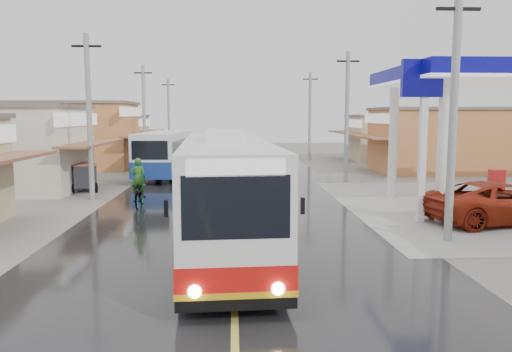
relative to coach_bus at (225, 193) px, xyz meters
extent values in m
plane|color=slate|center=(0.29, 0.51, -1.75)|extent=(120.00, 120.00, 0.00)
cube|color=black|center=(0.29, 15.51, -1.74)|extent=(12.00, 90.00, 0.02)
cube|color=#D8CC4C|center=(0.29, 15.51, -1.73)|extent=(0.15, 90.00, 0.01)
cylinder|color=white|center=(8.29, 9.51, 1.00)|extent=(0.44, 0.44, 5.50)
cylinder|color=white|center=(8.29, 3.51, 1.00)|extent=(0.44, 0.44, 5.50)
cube|color=#B21919|center=(12.09, 6.51, -0.80)|extent=(0.60, 0.45, 1.50)
cube|color=white|center=(7.49, 3.51, 1.25)|extent=(0.25, 0.25, 6.00)
cube|color=#0C0983|center=(7.49, 3.51, 3.75)|extent=(1.80, 0.30, 1.40)
cube|color=silver|center=(0.00, -0.07, 0.20)|extent=(3.03, 11.60, 2.82)
cube|color=black|center=(0.00, -0.07, -1.30)|extent=(3.05, 11.62, 0.29)
cube|color=red|center=(0.00, -0.07, -0.83)|extent=(3.08, 11.64, 0.53)
cube|color=gold|center=(0.00, -0.07, -1.14)|extent=(3.09, 11.65, 0.13)
cube|color=black|center=(-0.02, 0.41, 0.51)|extent=(2.94, 9.21, 0.96)
cube|color=black|center=(0.32, -5.75, 0.61)|extent=(2.10, 0.24, 1.24)
cube|color=black|center=(-0.32, 5.61, 0.61)|extent=(2.10, 0.24, 1.05)
cube|color=white|center=(0.32, -5.75, 1.37)|extent=(1.90, 0.23, 0.33)
cube|color=silver|center=(0.00, -0.07, 1.76)|extent=(1.31, 2.93, 0.29)
cylinder|color=black|center=(-0.81, -4.14, -1.21)|extent=(0.39, 1.07, 1.05)
cylinder|color=black|center=(1.27, -4.02, -1.21)|extent=(0.39, 1.07, 1.05)
cylinder|color=black|center=(-1.24, 3.50, -1.21)|extent=(0.39, 1.07, 1.05)
cylinder|color=black|center=(0.84, 3.62, -1.21)|extent=(0.39, 1.07, 1.05)
sphere|color=#FFF2CC|center=(-0.48, -5.87, -1.02)|extent=(0.28, 0.28, 0.27)
sphere|color=#FFF2CC|center=(1.14, -5.77, -1.02)|extent=(0.28, 0.28, 0.27)
cube|color=black|center=(-1.03, -5.58, 0.56)|extent=(0.08, 0.08, 0.33)
cube|color=black|center=(1.65, -5.43, 0.56)|extent=(0.08, 0.08, 0.33)
cube|color=silver|center=(-4.33, 18.21, 0.02)|extent=(2.84, 9.12, 2.50)
cube|color=navy|center=(-4.33, 18.21, -0.83)|extent=(2.88, 9.16, 1.00)
cube|color=black|center=(-4.33, 18.21, 0.37)|extent=(2.80, 7.62, 0.90)
cube|color=black|center=(-4.54, 13.76, 0.37)|extent=(2.11, 0.22, 1.10)
cylinder|color=black|center=(-5.56, 15.06, -1.23)|extent=(0.35, 1.01, 1.00)
cylinder|color=black|center=(-3.40, 14.96, -1.23)|extent=(0.35, 1.01, 1.00)
cylinder|color=black|center=(-5.25, 21.46, -1.23)|extent=(0.35, 1.01, 1.00)
cylinder|color=black|center=(-3.09, 21.36, -1.23)|extent=(0.35, 1.01, 1.00)
imported|color=maroon|center=(10.46, 3.22, -0.95)|extent=(6.18, 3.75, 1.60)
imported|color=black|center=(-3.97, 7.32, -1.21)|extent=(0.80, 2.11, 1.09)
imported|color=#276321|center=(-3.97, 7.08, -0.42)|extent=(0.68, 0.46, 1.82)
cube|color=#26262D|center=(-7.93, 12.17, -0.89)|extent=(1.82, 2.14, 1.18)
cube|color=brown|center=(-7.93, 12.17, -0.26)|extent=(1.88, 2.19, 0.09)
cylinder|color=black|center=(-8.25, 11.33, -1.48)|extent=(0.37, 0.56, 0.54)
cylinder|color=black|center=(-8.77, 12.49, -1.48)|extent=(0.37, 0.56, 0.54)
cylinder|color=black|center=(-7.10, 11.65, -1.48)|extent=(0.32, 0.54, 0.54)
camera|label=1|loc=(0.28, -15.18, 2.35)|focal=35.00mm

